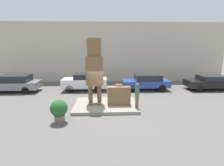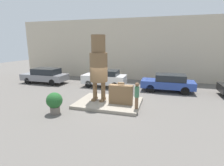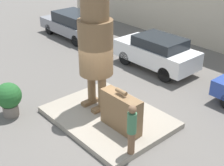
{
  "view_description": "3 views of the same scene",
  "coord_description": "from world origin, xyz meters",
  "px_view_note": "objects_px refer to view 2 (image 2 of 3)",
  "views": [
    {
      "loc": [
        -0.08,
        -11.42,
        4.04
      ],
      "look_at": [
        0.43,
        -0.22,
        1.69
      ],
      "focal_mm": 28.0,
      "sensor_mm": 36.0,
      "label": 1
    },
    {
      "loc": [
        3.39,
        -10.7,
        3.99
      ],
      "look_at": [
        0.29,
        -0.23,
        1.54
      ],
      "focal_mm": 28.0,
      "sensor_mm": 36.0,
      "label": 2
    },
    {
      "loc": [
        7.04,
        -6.0,
        6.13
      ],
      "look_at": [
        -0.12,
        0.29,
        1.3
      ],
      "focal_mm": 50.0,
      "sensor_mm": 36.0,
      "label": 3
    }
  ],
  "objects_px": {
    "parked_car_grey": "(45,75)",
    "giant_suitcase": "(121,94)",
    "parked_car_white": "(105,78)",
    "planter_pot": "(54,102)",
    "tourist": "(137,95)",
    "parked_car_blue": "(168,82)",
    "statue_figure": "(99,63)"
  },
  "relations": [
    {
      "from": "parked_car_white",
      "to": "tourist",
      "type": "bearing_deg",
      "value": 125.39
    },
    {
      "from": "parked_car_blue",
      "to": "planter_pot",
      "type": "relative_size",
      "value": 3.44
    },
    {
      "from": "statue_figure",
      "to": "giant_suitcase",
      "type": "distance_m",
      "value": 2.53
    },
    {
      "from": "giant_suitcase",
      "to": "parked_car_grey",
      "type": "bearing_deg",
      "value": 153.45
    },
    {
      "from": "statue_figure",
      "to": "parked_car_white",
      "type": "relative_size",
      "value": 1.08
    },
    {
      "from": "planter_pot",
      "to": "parked_car_white",
      "type": "bearing_deg",
      "value": 84.55
    },
    {
      "from": "parked_car_white",
      "to": "planter_pot",
      "type": "height_order",
      "value": "parked_car_white"
    },
    {
      "from": "parked_car_grey",
      "to": "parked_car_white",
      "type": "distance_m",
      "value": 6.41
    },
    {
      "from": "tourist",
      "to": "statue_figure",
      "type": "bearing_deg",
      "value": 161.24
    },
    {
      "from": "parked_car_grey",
      "to": "giant_suitcase",
      "type": "bearing_deg",
      "value": 153.45
    },
    {
      "from": "parked_car_blue",
      "to": "parked_car_white",
      "type": "bearing_deg",
      "value": -0.1
    },
    {
      "from": "giant_suitcase",
      "to": "parked_car_white",
      "type": "bearing_deg",
      "value": 119.73
    },
    {
      "from": "tourist",
      "to": "planter_pot",
      "type": "height_order",
      "value": "tourist"
    },
    {
      "from": "tourist",
      "to": "parked_car_grey",
      "type": "height_order",
      "value": "tourist"
    },
    {
      "from": "parked_car_grey",
      "to": "tourist",
      "type": "bearing_deg",
      "value": 153.17
    },
    {
      "from": "statue_figure",
      "to": "parked_car_grey",
      "type": "distance_m",
      "value": 8.88
    },
    {
      "from": "giant_suitcase",
      "to": "tourist",
      "type": "xyz_separation_m",
      "value": [
        1.11,
        -0.62,
        0.25
      ]
    },
    {
      "from": "statue_figure",
      "to": "parked_car_grey",
      "type": "height_order",
      "value": "statue_figure"
    },
    {
      "from": "giant_suitcase",
      "to": "parked_car_grey",
      "type": "relative_size",
      "value": 0.32
    },
    {
      "from": "planter_pot",
      "to": "statue_figure",
      "type": "bearing_deg",
      "value": 54.58
    },
    {
      "from": "parked_car_white",
      "to": "planter_pot",
      "type": "relative_size",
      "value": 3.2
    },
    {
      "from": "statue_figure",
      "to": "parked_car_grey",
      "type": "xyz_separation_m",
      "value": [
        -7.54,
        4.26,
        -1.94
      ]
    },
    {
      "from": "tourist",
      "to": "planter_pot",
      "type": "bearing_deg",
      "value": -160.42
    },
    {
      "from": "parked_car_white",
      "to": "parked_car_blue",
      "type": "bearing_deg",
      "value": 179.9
    },
    {
      "from": "giant_suitcase",
      "to": "statue_figure",
      "type": "bearing_deg",
      "value": 169.22
    },
    {
      "from": "giant_suitcase",
      "to": "planter_pot",
      "type": "distance_m",
      "value": 4.07
    },
    {
      "from": "statue_figure",
      "to": "giant_suitcase",
      "type": "xyz_separation_m",
      "value": [
        1.61,
        -0.31,
        -1.93
      ]
    },
    {
      "from": "giant_suitcase",
      "to": "parked_car_grey",
      "type": "distance_m",
      "value": 10.23
    },
    {
      "from": "statue_figure",
      "to": "parked_car_white",
      "type": "xyz_separation_m",
      "value": [
        -1.13,
        4.49,
        -1.9
      ]
    },
    {
      "from": "statue_figure",
      "to": "giant_suitcase",
      "type": "bearing_deg",
      "value": -10.78
    },
    {
      "from": "planter_pot",
      "to": "parked_car_blue",
      "type": "bearing_deg",
      "value": 47.63
    },
    {
      "from": "tourist",
      "to": "parked_car_grey",
      "type": "relative_size",
      "value": 0.34
    }
  ]
}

